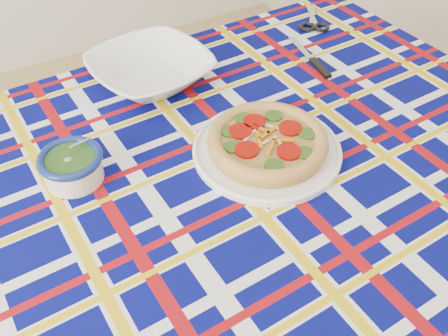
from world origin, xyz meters
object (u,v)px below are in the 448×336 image
main_focaccia_plate (267,142)px  serving_bowl (151,70)px  dining_table (191,212)px  pesto_bowl (72,165)px

main_focaccia_plate → serving_bowl: 0.40m
dining_table → pesto_bowl: pesto_bowl is taller
dining_table → pesto_bowl: (-0.20, 0.14, 0.12)m
pesto_bowl → dining_table: bearing=-34.6°
main_focaccia_plate → serving_bowl: (-0.11, 0.38, 0.00)m
dining_table → pesto_bowl: size_ratio=13.30×
serving_bowl → pesto_bowl: bearing=-138.9°
dining_table → main_focaccia_plate: bearing=-1.4°
pesto_bowl → serving_bowl: bearing=41.1°
main_focaccia_plate → dining_table: bearing=-179.4°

